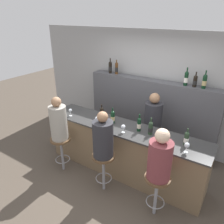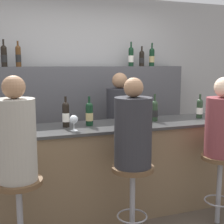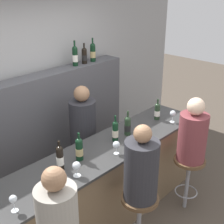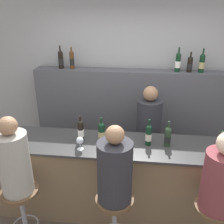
# 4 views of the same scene
# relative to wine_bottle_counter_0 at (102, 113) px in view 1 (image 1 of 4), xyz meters

# --- Properties ---
(ground_plane) EXTENTS (16.00, 16.00, 0.00)m
(ground_plane) POSITION_rel_wine_bottle_counter_0_xyz_m (0.51, -0.34, -1.13)
(ground_plane) COLOR #4C4238
(wall_back) EXTENTS (6.40, 0.05, 2.60)m
(wall_back) POSITION_rel_wine_bottle_counter_0_xyz_m (0.51, 1.36, 0.17)
(wall_back) COLOR #9E9E9E
(wall_back) RESTS_ON ground_plane
(bar_counter) EXTENTS (3.13, 0.65, 0.99)m
(bar_counter) POSITION_rel_wine_bottle_counter_0_xyz_m (0.51, -0.03, -0.63)
(bar_counter) COLOR brown
(bar_counter) RESTS_ON ground_plane
(back_bar_cabinet) EXTENTS (2.94, 0.28, 1.60)m
(back_bar_cabinet) POSITION_rel_wine_bottle_counter_0_xyz_m (0.51, 1.14, -0.33)
(back_bar_cabinet) COLOR #4C4C51
(back_bar_cabinet) RESTS_ON ground_plane
(wine_bottle_counter_0) EXTENTS (0.07, 0.07, 0.32)m
(wine_bottle_counter_0) POSITION_rel_wine_bottle_counter_0_xyz_m (0.00, 0.00, 0.00)
(wine_bottle_counter_0) COLOR black
(wine_bottle_counter_0) RESTS_ON bar_counter
(wine_bottle_counter_1) EXTENTS (0.08, 0.08, 0.31)m
(wine_bottle_counter_1) POSITION_rel_wine_bottle_counter_0_xyz_m (0.25, 0.00, -0.01)
(wine_bottle_counter_1) COLOR black
(wine_bottle_counter_1) RESTS_ON bar_counter
(wine_bottle_counter_2) EXTENTS (0.07, 0.07, 0.32)m
(wine_bottle_counter_2) POSITION_rel_wine_bottle_counter_0_xyz_m (0.80, -0.00, -0.01)
(wine_bottle_counter_2) COLOR black
(wine_bottle_counter_2) RESTS_ON bar_counter
(wine_bottle_counter_3) EXTENTS (0.08, 0.08, 0.31)m
(wine_bottle_counter_3) POSITION_rel_wine_bottle_counter_0_xyz_m (1.02, 0.00, -0.01)
(wine_bottle_counter_3) COLOR #233823
(wine_bottle_counter_3) RESTS_ON bar_counter
(wine_bottle_counter_4) EXTENTS (0.07, 0.07, 0.29)m
(wine_bottle_counter_4) POSITION_rel_wine_bottle_counter_0_xyz_m (1.62, 0.00, -0.02)
(wine_bottle_counter_4) COLOR #233823
(wine_bottle_counter_4) RESTS_ON bar_counter
(wine_bottle_backbar_0) EXTENTS (0.08, 0.08, 0.35)m
(wine_bottle_backbar_0) POSITION_rel_wine_bottle_counter_0_xyz_m (-0.56, 1.14, 0.61)
(wine_bottle_backbar_0) COLOR black
(wine_bottle_backbar_0) RESTS_ON back_bar_cabinet
(wine_bottle_backbar_1) EXTENTS (0.07, 0.07, 0.33)m
(wine_bottle_backbar_1) POSITION_rel_wine_bottle_counter_0_xyz_m (-0.38, 1.14, 0.61)
(wine_bottle_backbar_1) COLOR #4C2D14
(wine_bottle_backbar_1) RESTS_ON back_bar_cabinet
(wine_bottle_backbar_2) EXTENTS (0.08, 0.08, 0.35)m
(wine_bottle_backbar_2) POSITION_rel_wine_bottle_counter_0_xyz_m (1.21, 1.14, 0.61)
(wine_bottle_backbar_2) COLOR black
(wine_bottle_backbar_2) RESTS_ON back_bar_cabinet
(wine_bottle_backbar_3) EXTENTS (0.08, 0.08, 0.29)m
(wine_bottle_backbar_3) POSITION_rel_wine_bottle_counter_0_xyz_m (1.38, 1.14, 0.59)
(wine_bottle_backbar_3) COLOR black
(wine_bottle_backbar_3) RESTS_ON back_bar_cabinet
(wine_bottle_backbar_4) EXTENTS (0.08, 0.08, 0.34)m
(wine_bottle_backbar_4) POSITION_rel_wine_bottle_counter_0_xyz_m (1.54, 1.14, 0.61)
(wine_bottle_backbar_4) COLOR black
(wine_bottle_backbar_4) RESTS_ON back_bar_cabinet
(wine_glass_0) EXTENTS (0.07, 0.07, 0.15)m
(wine_glass_0) POSITION_rel_wine_bottle_counter_0_xyz_m (-0.63, -0.20, -0.02)
(wine_glass_0) COLOR silver
(wine_glass_0) RESTS_ON bar_counter
(wine_glass_1) EXTENTS (0.08, 0.08, 0.15)m
(wine_glass_1) POSITION_rel_wine_bottle_counter_0_xyz_m (0.04, -0.20, -0.03)
(wine_glass_1) COLOR silver
(wine_glass_1) RESTS_ON bar_counter
(wine_glass_2) EXTENTS (0.08, 0.08, 0.15)m
(wine_glass_2) POSITION_rel_wine_bottle_counter_0_xyz_m (0.60, -0.20, -0.03)
(wine_glass_2) COLOR silver
(wine_glass_2) RESTS_ON bar_counter
(wine_glass_3) EXTENTS (0.08, 0.08, 0.16)m
(wine_glass_3) POSITION_rel_wine_bottle_counter_0_xyz_m (1.69, -0.20, -0.02)
(wine_glass_3) COLOR silver
(wine_glass_3) RESTS_ON bar_counter
(bar_stool_left) EXTENTS (0.39, 0.39, 0.72)m
(bar_stool_left) POSITION_rel_wine_bottle_counter_0_xyz_m (-0.52, -0.64, -0.56)
(bar_stool_left) COLOR gray
(bar_stool_left) RESTS_ON ground_plane
(guest_seated_left) EXTENTS (0.31, 0.31, 0.83)m
(guest_seated_left) POSITION_rel_wine_bottle_counter_0_xyz_m (-0.52, -0.64, -0.04)
(guest_seated_left) COLOR gray
(guest_seated_left) RESTS_ON bar_stool_left
(bar_stool_middle) EXTENTS (0.39, 0.39, 0.72)m
(bar_stool_middle) POSITION_rel_wine_bottle_counter_0_xyz_m (0.48, -0.64, -0.56)
(bar_stool_middle) COLOR gray
(bar_stool_middle) RESTS_ON ground_plane
(guest_seated_middle) EXTENTS (0.34, 0.34, 0.80)m
(guest_seated_middle) POSITION_rel_wine_bottle_counter_0_xyz_m (0.48, -0.64, -0.06)
(guest_seated_middle) COLOR #28282D
(guest_seated_middle) RESTS_ON bar_stool_middle
(bar_stool_right) EXTENTS (0.39, 0.39, 0.72)m
(bar_stool_right) POSITION_rel_wine_bottle_counter_0_xyz_m (1.44, -0.64, -0.56)
(bar_stool_right) COLOR gray
(bar_stool_right) RESTS_ON ground_plane
(guest_seated_right) EXTENTS (0.34, 0.34, 0.79)m
(guest_seated_right) POSITION_rel_wine_bottle_counter_0_xyz_m (1.44, -0.64, -0.07)
(guest_seated_right) COLOR brown
(guest_seated_right) RESTS_ON bar_stool_right
(bartender) EXTENTS (0.34, 0.34, 1.52)m
(bartender) POSITION_rel_wine_bottle_counter_0_xyz_m (0.82, 0.58, -0.43)
(bartender) COLOR #28282D
(bartender) RESTS_ON ground_plane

